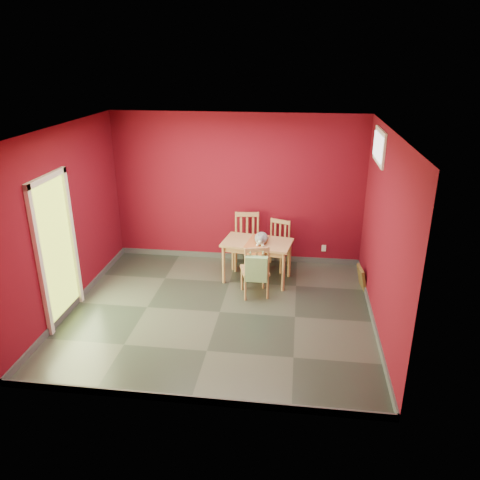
# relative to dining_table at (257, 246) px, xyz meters

# --- Properties ---
(ground) EXTENTS (4.50, 4.50, 0.00)m
(ground) POSITION_rel_dining_table_xyz_m (-0.45, -1.16, -0.62)
(ground) COLOR #2D342D
(ground) RESTS_ON ground
(room_shell) EXTENTS (4.50, 4.50, 4.50)m
(room_shell) POSITION_rel_dining_table_xyz_m (-0.45, -1.16, -0.57)
(room_shell) COLOR #5E0917
(room_shell) RESTS_ON ground
(doorway) EXTENTS (0.06, 1.01, 2.13)m
(doorway) POSITION_rel_dining_table_xyz_m (-2.68, -1.56, 0.51)
(doorway) COLOR #B7D838
(doorway) RESTS_ON ground
(window) EXTENTS (0.05, 0.90, 0.50)m
(window) POSITION_rel_dining_table_xyz_m (1.78, -0.16, 1.73)
(window) COLOR white
(window) RESTS_ON room_shell
(outlet_plate) EXTENTS (0.08, 0.02, 0.12)m
(outlet_plate) POSITION_rel_dining_table_xyz_m (1.15, 0.83, -0.32)
(outlet_plate) COLOR silver
(outlet_plate) RESTS_ON room_shell
(dining_table) EXTENTS (1.21, 0.82, 0.70)m
(dining_table) POSITION_rel_dining_table_xyz_m (0.00, 0.00, 0.00)
(dining_table) COLOR #AE7F51
(dining_table) RESTS_ON ground
(table_runner) EXTENTS (0.40, 0.68, 0.32)m
(table_runner) POSITION_rel_dining_table_xyz_m (-0.00, -0.11, 0.04)
(table_runner) COLOR #B55A2E
(table_runner) RESTS_ON dining_table
(chair_far_left) EXTENTS (0.50, 0.50, 0.99)m
(chair_far_left) POSITION_rel_dining_table_xyz_m (-0.23, 0.53, -0.11)
(chair_far_left) COLOR #AE7F51
(chair_far_left) RESTS_ON ground
(chair_far_right) EXTENTS (0.52, 0.52, 0.87)m
(chair_far_right) POSITION_rel_dining_table_xyz_m (0.30, 0.56, -0.17)
(chair_far_right) COLOR #AE7F51
(chair_far_right) RESTS_ON ground
(chair_near) EXTENTS (0.51, 0.51, 0.89)m
(chair_near) POSITION_rel_dining_table_xyz_m (0.02, -0.57, -0.16)
(chair_near) COLOR #AE7F51
(chair_near) RESTS_ON ground
(tote_bag) EXTENTS (0.34, 0.20, 0.47)m
(tote_bag) POSITION_rel_dining_table_xyz_m (0.06, -0.78, -0.05)
(tote_bag) COLOR #79A76C
(tote_bag) RESTS_ON chair_near
(cat) EXTENTS (0.35, 0.50, 0.23)m
(cat) POSITION_rel_dining_table_xyz_m (0.07, -0.03, 0.20)
(cat) COLOR slate
(cat) RESTS_ON table_runner
(picture_frame) EXTENTS (0.16, 0.37, 0.36)m
(picture_frame) POSITION_rel_dining_table_xyz_m (1.74, -0.08, -0.43)
(picture_frame) COLOR brown
(picture_frame) RESTS_ON ground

